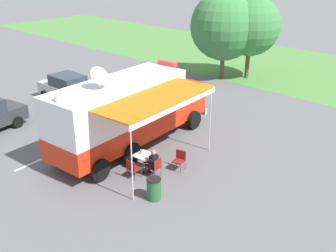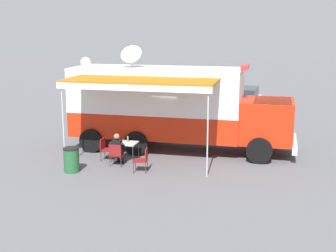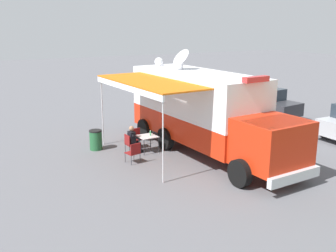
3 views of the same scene
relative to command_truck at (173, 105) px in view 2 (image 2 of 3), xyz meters
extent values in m
plane|color=#5B5B60|center=(0.03, -0.75, -1.94)|extent=(100.00, 100.00, 0.00)
cube|color=silver|center=(-2.13, -2.88, -1.94)|extent=(0.51, 4.79, 0.01)
cube|color=red|center=(0.03, -0.75, -0.79)|extent=(3.08, 7.38, 1.10)
cube|color=white|center=(0.03, -0.75, 0.61)|extent=(3.08, 7.38, 1.70)
cube|color=white|center=(0.03, -0.75, -0.24)|extent=(3.10, 7.40, 0.10)
cube|color=red|center=(-0.35, 3.89, -0.49)|extent=(2.46, 2.28, 1.70)
cube|color=#28333D|center=(-0.37, 4.09, 0.01)|extent=(2.26, 1.64, 0.70)
cube|color=silver|center=(-0.44, 5.01, -1.39)|extent=(2.38, 0.39, 0.36)
cylinder|color=black|center=(-1.58, 3.59, -1.44)|extent=(0.38, 1.02, 1.00)
cylinder|color=black|center=(0.91, 3.79, -1.44)|extent=(0.38, 1.02, 1.00)
cylinder|color=black|center=(-1.17, -1.39, -1.44)|extent=(0.38, 1.02, 1.00)
cylinder|color=black|center=(1.32, -1.18, -1.44)|extent=(0.38, 1.02, 1.00)
cylinder|color=black|center=(-1.01, -3.36, -1.44)|extent=(0.38, 1.02, 1.00)
cylinder|color=black|center=(1.48, -3.16, -1.44)|extent=(0.38, 1.02, 1.00)
cube|color=white|center=(0.03, -0.75, 1.51)|extent=(3.08, 7.38, 0.10)
cube|color=red|center=(-0.27, 2.94, 1.68)|extent=(1.12, 0.37, 0.20)
cylinder|color=silver|center=(0.12, -1.82, 1.78)|extent=(0.10, 0.10, 0.45)
cone|color=silver|center=(0.27, -1.81, 2.19)|extent=(0.79, 0.96, 0.81)
sphere|color=white|center=(0.29, -3.94, 1.74)|extent=(0.44, 0.44, 0.44)
cube|color=orange|center=(2.37, -0.56, 1.31)|extent=(2.66, 5.92, 0.06)
cube|color=white|center=(3.43, -0.47, 1.17)|extent=(0.55, 5.75, 0.24)
cylinder|color=silver|center=(3.14, 2.25, -0.32)|extent=(0.05, 0.05, 3.25)
cylinder|color=silver|center=(3.59, -3.20, -0.32)|extent=(0.05, 0.05, 3.25)
cube|color=silver|center=(2.20, -1.24, -1.23)|extent=(0.86, 0.86, 0.03)
cylinder|color=#333338|center=(1.80, -0.90, -1.59)|extent=(0.03, 0.03, 0.70)
cylinder|color=#333338|center=(2.53, -0.84, -1.59)|extent=(0.03, 0.03, 0.70)
cylinder|color=#333338|center=(1.86, -1.63, -1.59)|extent=(0.03, 0.03, 0.70)
cylinder|color=#333338|center=(2.59, -1.57, -1.59)|extent=(0.03, 0.03, 0.70)
cylinder|color=#3F9959|center=(2.03, -1.26, -1.11)|extent=(0.07, 0.07, 0.20)
cylinder|color=white|center=(2.03, -1.26, -1.00)|extent=(0.04, 0.04, 0.02)
cube|color=maroon|center=(2.90, -1.34, -1.52)|extent=(0.52, 0.52, 0.04)
cube|color=maroon|center=(3.11, -1.32, -1.29)|extent=(0.08, 0.48, 0.44)
cylinder|color=#333338|center=(2.69, -1.58, -1.73)|extent=(0.02, 0.02, 0.42)
cylinder|color=#333338|center=(2.66, -1.14, -1.73)|extent=(0.02, 0.02, 0.42)
cylinder|color=#333338|center=(3.13, -1.54, -1.73)|extent=(0.02, 0.02, 0.42)
cylinder|color=#333338|center=(3.10, -1.10, -1.73)|extent=(0.02, 0.02, 0.42)
cube|color=maroon|center=(2.35, -1.99, -1.52)|extent=(0.52, 0.52, 0.04)
cube|color=maroon|center=(2.37, -2.21, -1.29)|extent=(0.48, 0.08, 0.44)
cylinder|color=#333338|center=(2.11, -1.78, -1.73)|extent=(0.02, 0.02, 0.42)
cylinder|color=#333338|center=(2.55, -1.75, -1.73)|extent=(0.02, 0.02, 0.42)
cylinder|color=#333338|center=(2.15, -2.22, -1.73)|extent=(0.02, 0.02, 0.42)
cylinder|color=#333338|center=(2.59, -2.19, -1.73)|extent=(0.02, 0.02, 0.42)
cube|color=maroon|center=(3.32, -0.21, -1.52)|extent=(0.58, 0.58, 0.04)
cube|color=maroon|center=(3.27, 0.00, -1.29)|extent=(0.48, 0.15, 0.44)
cylinder|color=#333338|center=(3.59, -0.38, -1.73)|extent=(0.02, 0.02, 0.42)
cylinder|color=#333338|center=(3.16, -0.48, -1.73)|extent=(0.02, 0.02, 0.42)
cylinder|color=#333338|center=(3.49, 0.05, -1.73)|extent=(0.02, 0.02, 0.42)
cylinder|color=#333338|center=(3.06, -0.05, -1.73)|extent=(0.02, 0.02, 0.42)
cube|color=black|center=(2.90, -1.34, -1.22)|extent=(0.27, 0.38, 0.56)
sphere|color=#A37556|center=(2.90, -1.34, -0.80)|extent=(0.22, 0.22, 0.22)
cylinder|color=black|center=(2.79, -1.58, -1.18)|extent=(0.43, 0.12, 0.34)
cylinder|color=black|center=(2.76, -1.12, -1.18)|extent=(0.43, 0.12, 0.34)
cylinder|color=black|center=(2.72, -1.45, -1.50)|extent=(0.39, 0.16, 0.13)
cylinder|color=black|center=(2.54, -1.47, -1.73)|extent=(0.11, 0.11, 0.42)
cube|color=black|center=(2.49, -1.47, -1.91)|extent=(0.25, 0.12, 0.07)
cylinder|color=black|center=(2.71, -1.25, -1.50)|extent=(0.39, 0.16, 0.13)
cylinder|color=black|center=(2.53, -1.27, -1.73)|extent=(0.11, 0.11, 0.42)
cube|color=black|center=(2.47, -1.27, -1.91)|extent=(0.25, 0.12, 0.07)
cylinder|color=#235B33|center=(4.14, -2.59, -1.52)|extent=(0.56, 0.56, 0.85)
cylinder|color=black|center=(4.14, -2.59, -1.06)|extent=(0.57, 0.57, 0.06)
cube|color=#2D2D33|center=(-7.03, -4.14, -1.24)|extent=(2.38, 4.41, 0.76)
cube|color=#28333D|center=(-7.00, -4.28, -0.52)|extent=(1.88, 2.31, 0.68)
cylinder|color=black|center=(-8.10, -2.98, -1.62)|extent=(0.31, 0.66, 0.64)
cylinder|color=black|center=(-6.32, -2.72, -1.62)|extent=(0.31, 0.66, 0.64)
cylinder|color=black|center=(-7.73, -5.55, -1.62)|extent=(0.31, 0.66, 0.64)
cylinder|color=black|center=(-5.95, -5.30, -1.62)|extent=(0.31, 0.66, 0.64)
cube|color=#B2B5BA|center=(-7.96, 1.69, -1.24)|extent=(4.23, 1.86, 0.76)
cube|color=#28333D|center=(-7.81, 1.69, -0.52)|extent=(2.12, 1.63, 0.68)
cylinder|color=black|center=(-9.24, 0.77, -1.62)|extent=(0.64, 0.23, 0.64)
cylinder|color=black|center=(-9.27, 2.57, -1.62)|extent=(0.64, 0.23, 0.64)
cylinder|color=black|center=(-6.64, 0.81, -1.62)|extent=(0.64, 0.23, 0.64)
cylinder|color=black|center=(-6.67, 2.61, -1.62)|extent=(0.64, 0.23, 0.64)
camera|label=1|loc=(13.57, -11.98, 6.96)|focal=42.72mm
camera|label=2|loc=(18.40, 5.81, 3.34)|focal=49.31mm
camera|label=3|loc=(9.06, 14.16, 3.67)|focal=42.28mm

